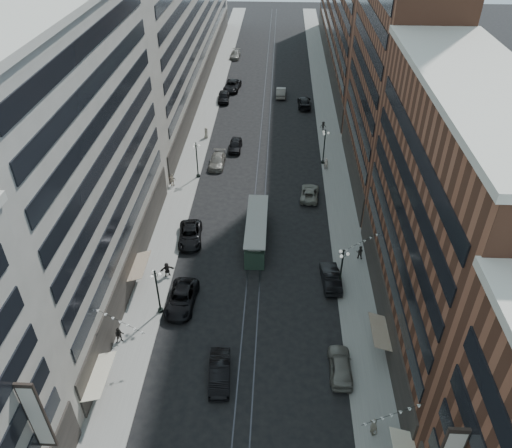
% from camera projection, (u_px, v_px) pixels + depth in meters
% --- Properties ---
extents(ground, '(220.00, 220.00, 0.00)m').
position_uv_depth(ground, '(263.00, 162.00, 76.46)').
color(ground, black).
rests_on(ground, ground).
extents(sidewalk_west, '(4.00, 180.00, 0.15)m').
position_uv_depth(sidewalk_west, '(200.00, 132.00, 84.93)').
color(sidewalk_west, gray).
rests_on(sidewalk_west, ground).
extents(sidewalk_east, '(4.00, 180.00, 0.15)m').
position_uv_depth(sidewalk_east, '(330.00, 135.00, 84.08)').
color(sidewalk_east, gray).
rests_on(sidewalk_east, ground).
extents(rail_west, '(0.12, 180.00, 0.02)m').
position_uv_depth(rail_west, '(261.00, 134.00, 84.57)').
color(rail_west, '#2D2D33').
rests_on(rail_west, ground).
extents(rail_east, '(0.12, 180.00, 0.02)m').
position_uv_depth(rail_east, '(269.00, 134.00, 84.52)').
color(rail_east, '#2D2D33').
rests_on(rail_east, ground).
extents(building_west_mid, '(8.00, 36.00, 28.00)m').
position_uv_depth(building_west_mid, '(73.00, 166.00, 47.07)').
color(building_west_mid, '#A9A296').
rests_on(building_west_mid, ground).
extents(building_west_far, '(8.00, 90.00, 26.00)m').
position_uv_depth(building_west_far, '(184.00, 14.00, 98.62)').
color(building_west_far, '#A9A296').
rests_on(building_west_far, ground).
extents(building_east_mid, '(8.00, 30.00, 24.00)m').
position_uv_depth(building_east_mid, '(447.00, 224.00, 42.87)').
color(building_east_mid, brown).
rests_on(building_east_mid, ground).
extents(building_east_tower, '(8.00, 26.00, 42.00)m').
position_uv_depth(building_east_tower, '(403.00, 29.00, 60.25)').
color(building_east_tower, brown).
rests_on(building_east_tower, ground).
extents(building_east_far, '(8.00, 72.00, 24.00)m').
position_uv_depth(building_east_far, '(351.00, 11.00, 105.17)').
color(building_east_far, brown).
rests_on(building_east_far, ground).
extents(lamppost_sw_far, '(1.03, 1.14, 5.52)m').
position_uv_depth(lamppost_sw_far, '(157.00, 290.00, 49.11)').
color(lamppost_sw_far, black).
rests_on(lamppost_sw_far, sidewalk_west).
extents(lamppost_sw_mid, '(1.03, 1.14, 5.52)m').
position_uv_depth(lamppost_sw_mid, '(197.00, 159.00, 70.96)').
color(lamppost_sw_mid, black).
rests_on(lamppost_sw_mid, sidewalk_west).
extents(lamppost_se_far, '(1.03, 1.14, 5.52)m').
position_uv_depth(lamppost_se_far, '(341.00, 269.00, 51.63)').
color(lamppost_se_far, black).
rests_on(lamppost_se_far, sidewalk_east).
extents(lamppost_se_mid, '(1.03, 1.14, 5.52)m').
position_uv_depth(lamppost_se_mid, '(324.00, 146.00, 74.29)').
color(lamppost_se_mid, black).
rests_on(lamppost_se_mid, sidewalk_east).
extents(streetcar, '(2.45, 11.06, 3.06)m').
position_uv_depth(streetcar, '(257.00, 231.00, 59.77)').
color(streetcar, '#273D2F').
rests_on(streetcar, ground).
extents(car_2, '(3.08, 6.19, 1.69)m').
position_uv_depth(car_2, '(182.00, 299.00, 51.30)').
color(car_2, black).
rests_on(car_2, ground).
extents(car_4, '(2.01, 4.98, 1.70)m').
position_uv_depth(car_4, '(340.00, 366.00, 44.45)').
color(car_4, slate).
rests_on(car_4, ground).
extents(car_5, '(2.18, 5.28, 1.70)m').
position_uv_depth(car_5, '(220.00, 372.00, 43.87)').
color(car_5, black).
rests_on(car_5, ground).
extents(pedestrian_2, '(0.98, 0.78, 1.77)m').
position_uv_depth(pedestrian_2, '(120.00, 335.00, 47.10)').
color(pedestrian_2, black).
rests_on(pedestrian_2, sidewalk_west).
extents(pedestrian_4, '(0.84, 1.22, 1.90)m').
position_uv_depth(pedestrian_4, '(374.00, 427.00, 39.35)').
color(pedestrian_4, '#AEA690').
rests_on(pedestrian_4, sidewalk_east).
extents(car_7, '(3.36, 6.16, 1.64)m').
position_uv_depth(car_7, '(190.00, 235.00, 60.15)').
color(car_7, black).
rests_on(car_7, ground).
extents(car_8, '(2.35, 5.43, 1.56)m').
position_uv_depth(car_8, '(217.00, 161.00, 75.24)').
color(car_8, slate).
rests_on(car_8, ground).
extents(car_9, '(2.42, 5.35, 1.78)m').
position_uv_depth(car_9, '(223.00, 97.00, 95.62)').
color(car_9, black).
rests_on(car_9, ground).
extents(car_10, '(2.21, 5.38, 1.73)m').
position_uv_depth(car_10, '(331.00, 278.00, 53.89)').
color(car_10, black).
rests_on(car_10, ground).
extents(car_11, '(2.87, 5.34, 1.42)m').
position_uv_depth(car_11, '(310.00, 193.00, 68.03)').
color(car_11, gray).
rests_on(car_11, ground).
extents(car_12, '(2.50, 5.91, 1.70)m').
position_uv_depth(car_12, '(304.00, 102.00, 93.52)').
color(car_12, black).
rests_on(car_12, ground).
extents(car_13, '(2.07, 4.88, 1.65)m').
position_uv_depth(car_13, '(235.00, 145.00, 79.33)').
color(car_13, black).
rests_on(car_13, ground).
extents(car_14, '(1.89, 5.22, 1.71)m').
position_uv_depth(car_14, '(281.00, 92.00, 97.61)').
color(car_14, '#69655D').
rests_on(car_14, ground).
extents(pedestrian_5, '(1.65, 1.04, 1.73)m').
position_uv_depth(pedestrian_5, '(167.00, 269.00, 54.77)').
color(pedestrian_5, black).
rests_on(pedestrian_5, sidewalk_west).
extents(pedestrian_6, '(1.20, 0.75, 1.90)m').
position_uv_depth(pedestrian_6, '(172.00, 180.00, 70.09)').
color(pedestrian_6, '#BDAF9C').
rests_on(pedestrian_6, sidewalk_west).
extents(pedestrian_7, '(0.91, 0.64, 1.71)m').
position_uv_depth(pedestrian_7, '(360.00, 252.00, 57.22)').
color(pedestrian_7, black).
rests_on(pedestrian_7, sidewalk_east).
extents(pedestrian_8, '(0.66, 0.44, 1.79)m').
position_uv_depth(pedestrian_8, '(326.00, 164.00, 74.01)').
color(pedestrian_8, beige).
rests_on(pedestrian_8, sidewalk_east).
extents(pedestrian_9, '(1.06, 0.55, 1.56)m').
position_uv_depth(pedestrian_9, '(323.00, 126.00, 84.88)').
color(pedestrian_9, black).
rests_on(pedestrian_9, sidewalk_east).
extents(car_extra_0, '(2.37, 5.44, 1.56)m').
position_uv_depth(car_extra_0, '(235.00, 55.00, 117.11)').
color(car_extra_0, slate).
rests_on(car_extra_0, ground).
extents(car_extra_1, '(3.54, 6.58, 1.76)m').
position_uv_depth(car_extra_1, '(232.00, 86.00, 100.47)').
color(car_extra_1, black).
rests_on(car_extra_1, ground).
extents(pedestrian_extra_0, '(0.98, 0.96, 1.82)m').
position_uv_depth(pedestrian_extra_0, '(206.00, 133.00, 82.49)').
color(pedestrian_extra_0, gray).
rests_on(pedestrian_extra_0, sidewalk_west).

